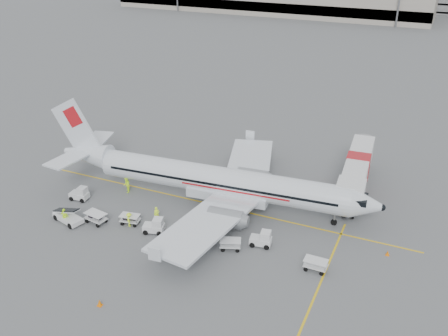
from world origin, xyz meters
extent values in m
plane|color=#56595B|center=(0.00, 0.00, 0.00)|extent=(360.00, 360.00, 0.00)
cube|color=yellow|center=(0.00, 0.00, 0.01)|extent=(44.00, 0.20, 0.01)
cube|color=yellow|center=(14.00, -8.00, 0.01)|extent=(0.20, 20.00, 0.01)
cone|color=orange|center=(18.82, -1.79, 0.27)|extent=(0.34, 0.34, 0.55)
cone|color=orange|center=(2.26, 8.75, 0.31)|extent=(0.39, 0.39, 0.63)
cone|color=orange|center=(-2.01, -18.76, 0.33)|extent=(0.40, 0.40, 0.65)
imported|color=#D3FF24|center=(-4.48, -5.48, 0.82)|extent=(0.71, 0.68, 1.64)
imported|color=#D3FF24|center=(-10.95, -1.50, 0.95)|extent=(1.09, 1.16, 1.90)
imported|color=#D3FF24|center=(-6.55, -7.54, 0.79)|extent=(1.06, 1.17, 1.58)
imported|color=#D3FF24|center=(-13.09, -9.82, 0.86)|extent=(1.01, 0.43, 1.72)
camera|label=1|loc=(20.48, -43.80, 28.60)|focal=40.00mm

